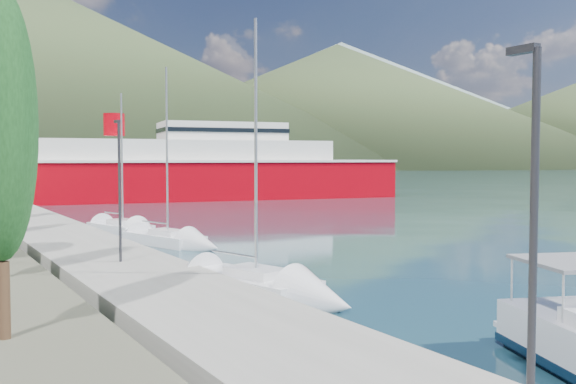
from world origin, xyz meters
TOP-DOWN VIEW (x-y plane):
  - ground at (0.00, 120.00)m, footprint 1400.00×1400.00m
  - quay at (-9.00, 26.00)m, footprint 5.00×88.00m
  - hills_far at (138.59, 618.73)m, footprint 1480.00×900.00m
  - hills_near at (98.04, 372.50)m, footprint 1010.00×520.00m
  - lamp_posts at (-9.00, 14.35)m, footprint 0.15×46.85m
  - sailboat_near at (-4.98, 5.82)m, footprint 4.34×8.27m
  - sailboat_mid at (-2.91, 21.11)m, footprint 4.21×8.25m
  - sailboat_far at (-3.74, 28.07)m, footprint 4.02×7.54m
  - ferry at (13.16, 63.23)m, footprint 58.19×21.87m

SIDE VIEW (x-z plane):
  - ground at x=0.00m, z-range 0.00..0.00m
  - sailboat_mid at x=-2.91m, z-range -5.46..6.03m
  - sailboat_far at x=-3.74m, z-range -4.99..5.59m
  - sailboat_near at x=-4.98m, z-range -5.39..6.01m
  - quay at x=-9.00m, z-range 0.00..0.80m
  - ferry at x=13.16m, z-range -2.21..9.10m
  - lamp_posts at x=-9.00m, z-range 1.05..7.11m
  - hills_near at x=98.04m, z-range -8.32..106.68m
  - hills_far at x=138.59m, z-range -12.61..167.39m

